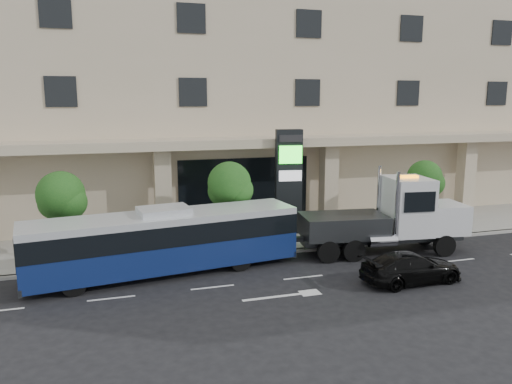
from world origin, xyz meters
The scene contains 11 objects.
ground centered at (0.00, 0.00, 0.00)m, with size 120.00×120.00×0.00m, color black.
sidewalk centered at (0.00, 5.00, 0.07)m, with size 120.00×6.00×0.15m, color gray.
curb centered at (0.00, 2.00, 0.07)m, with size 120.00×0.30×0.15m, color gray.
convention_center centered at (0.00, 15.42, 9.97)m, with size 60.00×17.60×20.00m.
tree_left centered at (-9.97, 3.59, 3.11)m, with size 2.27×2.20×4.22m.
tree_mid centered at (-1.97, 3.59, 3.26)m, with size 2.28×2.20×4.38m.
tree_right centered at (9.53, 3.59, 3.04)m, with size 2.10×2.00×4.04m.
city_bus centered at (-5.63, 0.75, 1.53)m, with size 12.06×4.05×3.00m.
tow_truck centered at (5.53, 0.60, 1.76)m, with size 9.46×3.30×4.28m.
black_sedan centered at (4.14, -3.32, 0.64)m, with size 1.79×4.41×1.28m, color black.
signage_pylon centered at (1.76, 5.08, 3.12)m, with size 1.52×0.74×5.84m.
Camera 1 is at (-7.92, -20.58, 7.59)m, focal length 35.00 mm.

